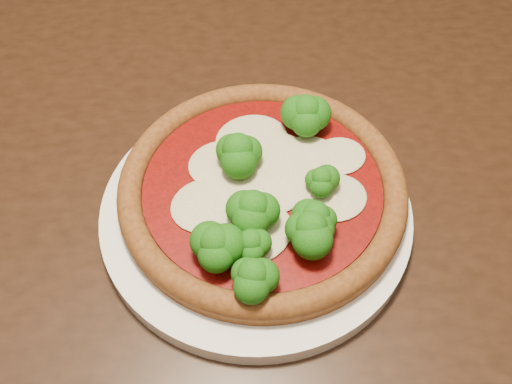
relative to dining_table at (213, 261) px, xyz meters
name	(u,v)px	position (x,y,z in m)	size (l,w,h in m)	color
dining_table	(213,261)	(0.00, 0.00, 0.00)	(1.47, 1.20, 0.75)	black
plate	(256,212)	(0.04, -0.03, 0.10)	(0.29, 0.29, 0.02)	white
pizza	(264,189)	(0.05, -0.02, 0.13)	(0.27, 0.27, 0.06)	brown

